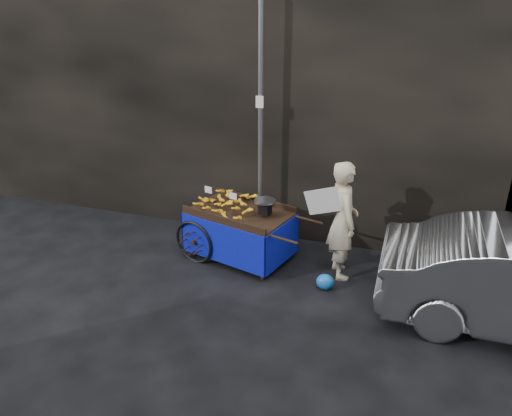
% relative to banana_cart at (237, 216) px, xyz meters
% --- Properties ---
extents(ground, '(80.00, 80.00, 0.00)m').
position_rel_banana_cart_xyz_m(ground, '(-0.11, -0.71, -0.71)').
color(ground, black).
rests_on(ground, ground).
extents(building_wall, '(13.50, 2.00, 5.00)m').
position_rel_banana_cart_xyz_m(building_wall, '(0.28, 1.89, 1.79)').
color(building_wall, black).
rests_on(building_wall, ground).
extents(street_pole, '(0.12, 0.10, 4.00)m').
position_rel_banana_cart_xyz_m(street_pole, '(0.19, 0.59, 1.29)').
color(street_pole, slate).
rests_on(street_pole, ground).
extents(banana_cart, '(2.30, 1.46, 1.16)m').
position_rel_banana_cart_xyz_m(banana_cart, '(0.00, 0.00, 0.00)').
color(banana_cart, black).
rests_on(banana_cart, ground).
extents(vendor, '(0.91, 0.77, 1.79)m').
position_rel_banana_cart_xyz_m(vendor, '(1.65, -0.04, 0.18)').
color(vendor, '#C5B692').
rests_on(vendor, ground).
extents(plastic_bag, '(0.26, 0.21, 0.23)m').
position_rel_banana_cart_xyz_m(plastic_bag, '(1.53, -0.52, -0.60)').
color(plastic_bag, blue).
rests_on(plastic_bag, ground).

